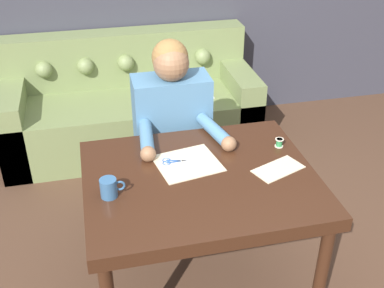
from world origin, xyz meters
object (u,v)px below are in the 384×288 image
Objects in this scene: mug at (109,188)px; dining_table at (200,190)px; couch at (130,108)px; person at (173,139)px; scissors at (175,161)px; thread_spool at (279,143)px.

dining_table is at bearing 8.72° from mug.
mug is at bearing -98.59° from couch.
dining_table is 9.75× the size of mug.
scissors is at bearing -99.04° from person.
couch is at bearing 81.41° from mug.
dining_table is 1.75m from couch.
person is 10.92× the size of mug.
thread_spool is (0.63, -1.54, 0.48)m from couch.
dining_table is at bearing -57.74° from scissors.
mug is 2.51× the size of thread_spool.
mug is (-0.27, -1.77, 0.50)m from couch.
scissors is at bearing 32.11° from mug.
person reaches higher than mug.
couch reaches higher than thread_spool.
couch is at bearing 112.29° from thread_spool.
scissors is 1.86× the size of mug.
couch is at bearing 97.45° from person.
person is (-0.02, 0.60, -0.05)m from dining_table.
dining_table is 24.48× the size of thread_spool.
couch reaches higher than scissors.
mug is at bearing -147.89° from scissors.
person is at bearing 80.96° from scissors.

